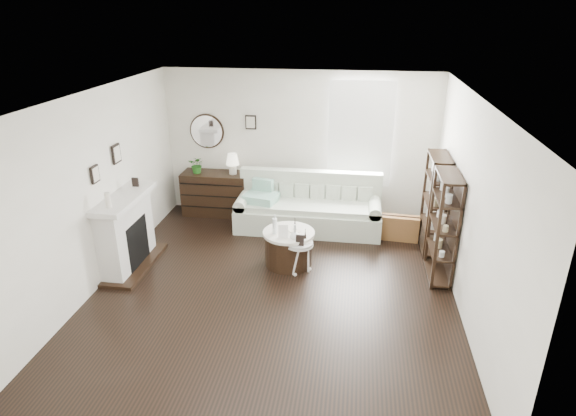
% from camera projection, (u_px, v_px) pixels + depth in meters
% --- Properties ---
extents(room, '(5.50, 5.50, 5.50)m').
position_uv_depth(room, '(340.00, 134.00, 8.63)').
color(room, black).
rests_on(room, ground).
extents(fireplace, '(0.50, 1.40, 1.84)m').
position_uv_depth(fireplace, '(127.00, 234.00, 7.26)').
color(fireplace, silver).
rests_on(fireplace, ground).
extents(shelf_unit_far, '(0.30, 0.80, 1.60)m').
position_uv_depth(shelf_unit_far, '(435.00, 204.00, 7.68)').
color(shelf_unit_far, black).
rests_on(shelf_unit_far, ground).
extents(shelf_unit_near, '(0.30, 0.80, 1.60)m').
position_uv_depth(shelf_unit_near, '(443.00, 227.00, 6.86)').
color(shelf_unit_near, black).
rests_on(shelf_unit_near, ground).
extents(sofa, '(2.56, 0.89, 0.99)m').
position_uv_depth(sofa, '(309.00, 211.00, 8.62)').
color(sofa, '#B3BFAA').
rests_on(sofa, ground).
extents(quilt, '(0.64, 0.56, 0.14)m').
position_uv_depth(quilt, '(261.00, 198.00, 8.52)').
color(quilt, '#278F66').
rests_on(quilt, sofa).
extents(suitcase, '(0.66, 0.27, 0.43)m').
position_uv_depth(suitcase, '(399.00, 228.00, 8.22)').
color(suitcase, olive).
rests_on(suitcase, ground).
extents(dresser, '(1.23, 0.53, 0.82)m').
position_uv_depth(dresser, '(216.00, 193.00, 9.19)').
color(dresser, black).
rests_on(dresser, ground).
extents(table_lamp, '(0.30, 0.30, 0.39)m').
position_uv_depth(table_lamp, '(233.00, 164.00, 8.91)').
color(table_lamp, '#F4EBCE').
rests_on(table_lamp, dresser).
extents(potted_plant, '(0.30, 0.27, 0.33)m').
position_uv_depth(potted_plant, '(197.00, 165.00, 8.96)').
color(potted_plant, '#215E1A').
rests_on(potted_plant, dresser).
extents(drum_table, '(0.79, 0.79, 0.55)m').
position_uv_depth(drum_table, '(289.00, 248.00, 7.41)').
color(drum_table, black).
rests_on(drum_table, ground).
extents(pedestal_table, '(0.41, 0.41, 0.50)m').
position_uv_depth(pedestal_table, '(299.00, 244.00, 7.12)').
color(pedestal_table, silver).
rests_on(pedestal_table, ground).
extents(eiffel_drum, '(0.12, 0.12, 0.19)m').
position_uv_depth(eiffel_drum, '(295.00, 225.00, 7.30)').
color(eiffel_drum, black).
rests_on(eiffel_drum, drum_table).
extents(bottle_drum, '(0.07, 0.07, 0.31)m').
position_uv_depth(bottle_drum, '(275.00, 224.00, 7.19)').
color(bottle_drum, silver).
rests_on(bottle_drum, drum_table).
extents(card_frame_drum, '(0.15, 0.07, 0.19)m').
position_uv_depth(card_frame_drum, '(283.00, 231.00, 7.09)').
color(card_frame_drum, white).
rests_on(card_frame_drum, drum_table).
extents(eiffel_ped, '(0.12, 0.12, 0.19)m').
position_uv_depth(eiffel_ped, '(305.00, 236.00, 7.08)').
color(eiffel_ped, black).
rests_on(eiffel_ped, pedestal_table).
extents(flask_ped, '(0.14, 0.14, 0.27)m').
position_uv_depth(flask_ped, '(295.00, 233.00, 7.08)').
color(flask_ped, silver).
rests_on(flask_ped, pedestal_table).
extents(card_frame_ped, '(0.12, 0.05, 0.16)m').
position_uv_depth(card_frame_ped, '(300.00, 240.00, 6.97)').
color(card_frame_ped, black).
rests_on(card_frame_ped, pedestal_table).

